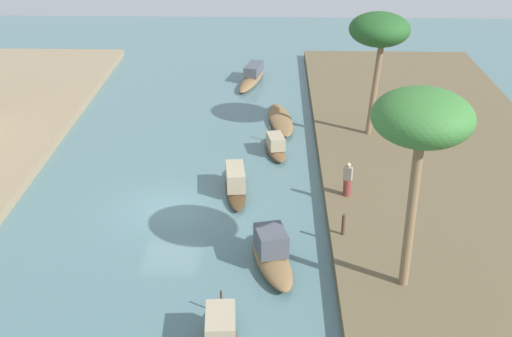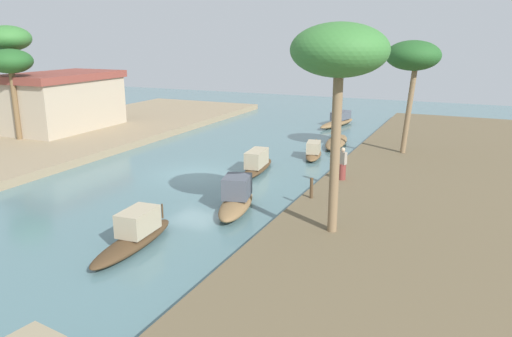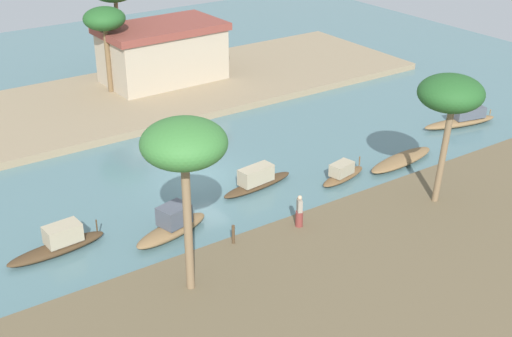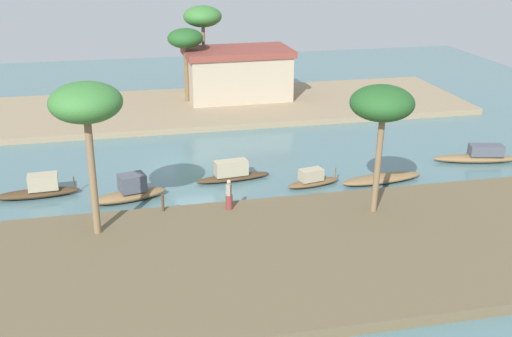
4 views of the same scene
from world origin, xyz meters
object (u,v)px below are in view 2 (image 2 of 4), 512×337
object	(u,v)px
mooring_post	(311,188)
palm_tree_left_near	(339,54)
sampan_with_tall_canopy	(336,142)
palm_tree_left_far	(413,57)
sampan_foreground	(257,164)
palm_tree_right_tall	(7,40)
sampan_downstream_large	(135,234)
riverside_building	(63,101)
sampan_midstream	(236,199)
palm_tree_right_short	(10,63)
sampan_open_hull	(314,152)
person_on_near_bank	(342,166)
sampan_near_left_bank	(338,121)

from	to	relation	value
mooring_post	palm_tree_left_near	size ratio (longest dim) A/B	0.12
sampan_with_tall_canopy	palm_tree_left_far	bearing A→B (deg)	-123.77
mooring_post	palm_tree_left_far	size ratio (longest dim) A/B	0.14
sampan_foreground	palm_tree_right_tall	world-z (taller)	palm_tree_right_tall
palm_tree_left_far	mooring_post	bearing A→B (deg)	166.62
sampan_downstream_large	riverside_building	world-z (taller)	riverside_building
sampan_with_tall_canopy	sampan_midstream	distance (m)	14.14
riverside_building	palm_tree_right_tall	bearing A→B (deg)	141.54
palm_tree_left_near	palm_tree_right_short	bearing A→B (deg)	73.34
sampan_foreground	palm_tree_right_tall	size ratio (longest dim) A/B	0.61
palm_tree_left_near	palm_tree_right_tall	distance (m)	26.68
sampan_open_hull	sampan_midstream	distance (m)	10.09
sampan_with_tall_canopy	riverside_building	bearing A→B (deg)	96.68
mooring_post	palm_tree_right_short	size ratio (longest dim) A/B	0.15
palm_tree_left_near	riverside_building	world-z (taller)	palm_tree_left_near
person_on_near_bank	palm_tree_right_tall	world-z (taller)	palm_tree_right_tall
sampan_near_left_bank	mooring_post	bearing A→B (deg)	-155.55
sampan_midstream	mooring_post	distance (m)	3.18
sampan_midstream	riverside_building	distance (m)	21.13
sampan_foreground	sampan_open_hull	bearing A→B (deg)	-29.20
person_on_near_bank	palm_tree_left_near	size ratio (longest dim) A/B	0.22
sampan_open_hull	sampan_foreground	distance (m)	4.63
palm_tree_right_short	sampan_downstream_large	bearing A→B (deg)	-120.47
sampan_open_hull	palm_tree_right_tall	xyz separation A→B (m)	(-3.10, 20.79, 6.42)
sampan_with_tall_canopy	mooring_post	bearing A→B (deg)	-176.41
sampan_with_tall_canopy	palm_tree_right_short	distance (m)	21.66
palm_tree_right_tall	mooring_post	bearing A→B (deg)	-103.16
sampan_open_hull	sampan_near_left_bank	world-z (taller)	sampan_near_left_bank
person_on_near_bank	sampan_foreground	bearing A→B (deg)	11.97
sampan_midstream	palm_tree_left_near	size ratio (longest dim) A/B	0.60
person_on_near_bank	riverside_building	bearing A→B (deg)	12.02
sampan_midstream	sampan_downstream_large	xyz separation A→B (m)	(-4.78, 1.53, -0.06)
sampan_foreground	sampan_near_left_bank	xyz separation A→B (m)	(15.48, -0.27, -0.04)
person_on_near_bank	palm_tree_right_short	xyz separation A→B (m)	(0.54, 21.90, 4.28)
sampan_with_tall_canopy	palm_tree_right_short	xyz separation A→B (m)	(-8.83, 19.09, 5.17)
sampan_foreground	riverside_building	xyz separation A→B (m)	(3.66, 17.11, 2.05)
sampan_foreground	sampan_downstream_large	bearing A→B (deg)	174.38
sampan_near_left_bank	riverside_building	distance (m)	21.12
sampan_downstream_large	palm_tree_left_far	xyz separation A→B (m)	(16.49, -6.73, 5.47)
sampan_midstream	riverside_building	world-z (taller)	riverside_building
sampan_with_tall_canopy	person_on_near_bank	bearing A→B (deg)	-170.25
sampan_with_tall_canopy	sampan_midstream	size ratio (longest dim) A/B	1.20
sampan_downstream_large	sampan_near_left_bank	xyz separation A→B (m)	(26.07, -0.13, -0.03)
person_on_near_bank	palm_tree_left_near	world-z (taller)	palm_tree_left_near
sampan_downstream_large	sampan_midstream	bearing A→B (deg)	-21.58
person_on_near_bank	sampan_downstream_large	bearing A→B (deg)	87.54
sampan_downstream_large	sampan_near_left_bank	world-z (taller)	sampan_downstream_large
sampan_downstream_large	mooring_post	bearing A→B (deg)	-38.20
sampan_downstream_large	person_on_near_bank	world-z (taller)	person_on_near_bank
sampan_downstream_large	sampan_near_left_bank	distance (m)	26.07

